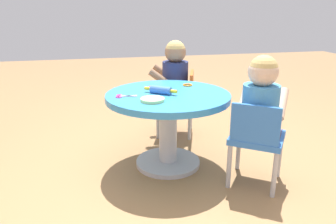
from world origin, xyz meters
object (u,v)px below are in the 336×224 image
Objects in this scene: craft_scissors at (123,96)px; craft_table at (168,113)px; child_chair_left at (256,138)px; seated_child_left at (261,100)px; child_chair_right at (179,99)px; seated_child_right at (175,72)px; rolling_pin at (161,90)px.

craft_table is at bearing -86.90° from craft_scissors.
seated_child_left is (0.03, -0.02, 0.23)m from child_chair_left.
seated_child_right is at bearing 71.60° from child_chair_right.
craft_scissors is at bearing 93.10° from craft_table.
child_chair_right is 2.74× the size of rolling_pin.
rolling_pin is (0.35, 0.52, 0.00)m from seated_child_left.
seated_child_right is at bearing 18.09° from seated_child_left.
craft_table is at bearing 158.20° from child_chair_right.
craft_table is 5.80× the size of craft_scissors.
child_chair_left is 0.95m from child_chair_right.
craft_scissors is (-0.02, 0.29, 0.14)m from craft_table.
child_chair_right is at bearing -26.20° from rolling_pin.
child_chair_left is 1.00× the size of child_chair_right.
rolling_pin reaches higher than child_chair_left.
child_chair_left reaches higher than craft_scissors.
rolling_pin is at bearing 84.60° from craft_table.
seated_child_left is 0.83m from craft_scissors.
rolling_pin reaches higher than child_chair_right.
craft_table is 1.51× the size of child_chair_right.
child_chair_right is (0.54, -0.22, -0.07)m from craft_table.
craft_table is 0.59m from child_chair_left.
child_chair_right is 0.23m from seated_child_right.
child_chair_left is 0.85m from craft_scissors.
seated_child_left is at bearing -163.90° from child_chair_right.
child_chair_left is 1.05× the size of seated_child_left.
seated_child_left reaches higher than craft_scissors.
seated_child_right is 0.60m from rolling_pin.
child_chair_right is 0.78m from craft_scissors.
rolling_pin is (-0.54, 0.27, 0.23)m from child_chair_right.
craft_table is 1.59× the size of seated_child_left.
seated_child_left is (-0.34, -0.47, 0.16)m from craft_table.
rolling_pin is at bearing 56.30° from seated_child_left.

